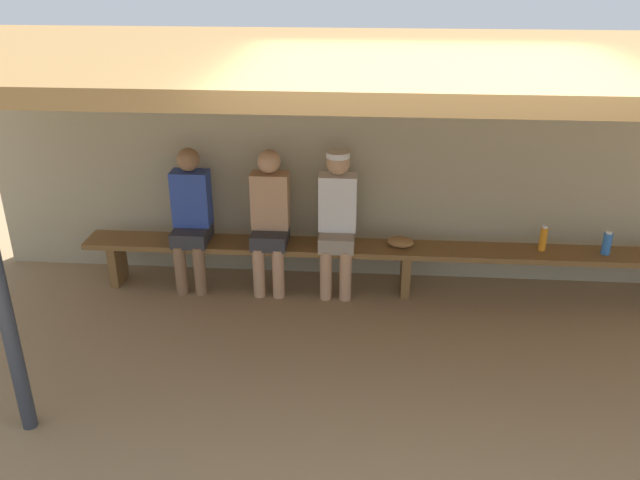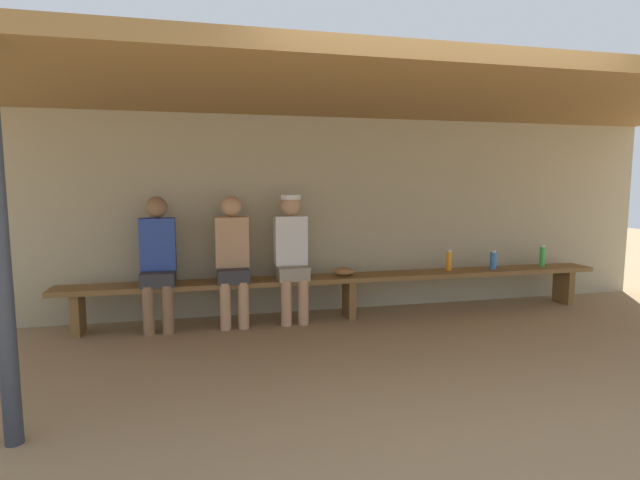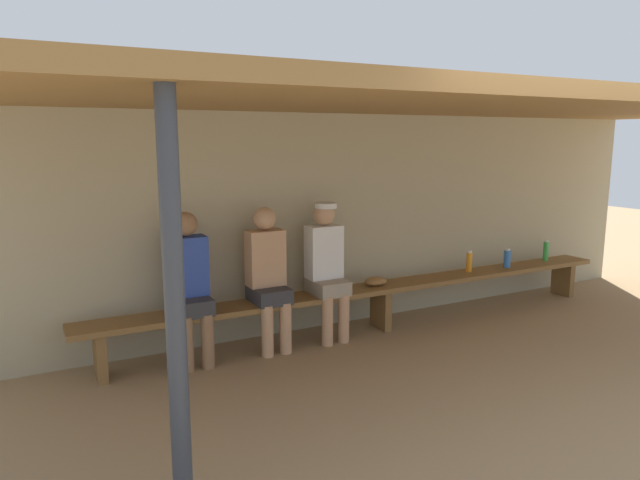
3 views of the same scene
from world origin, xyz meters
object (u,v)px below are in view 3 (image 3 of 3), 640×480
(player_near_post, at_px, (327,264))
(water_bottle_orange, at_px, (546,251))
(bench, at_px, (381,292))
(support_post, at_px, (175,319))
(player_in_blue, at_px, (268,273))
(player_rightmost, at_px, (189,282))
(water_bottle_green, at_px, (507,258))
(water_bottle_clear, at_px, (469,262))
(baseball_glove_tan, at_px, (376,281))

(player_near_post, xyz_separation_m, water_bottle_orange, (3.11, 0.05, -0.16))
(bench, bearing_deg, support_post, -141.17)
(support_post, height_order, player_in_blue, support_post)
(support_post, relative_size, player_rightmost, 1.65)
(player_rightmost, height_order, water_bottle_orange, player_rightmost)
(water_bottle_orange, bearing_deg, bench, -178.84)
(player_rightmost, bearing_deg, player_near_post, 0.02)
(bench, xyz_separation_m, water_bottle_orange, (2.47, 0.05, 0.20))
(player_near_post, relative_size, player_rightmost, 1.01)
(player_in_blue, height_order, water_bottle_green, player_in_blue)
(water_bottle_clear, height_order, baseball_glove_tan, water_bottle_clear)
(player_near_post, bearing_deg, water_bottle_green, -0.08)
(baseball_glove_tan, bearing_deg, player_in_blue, -168.13)
(player_near_post, bearing_deg, baseball_glove_tan, 1.13)
(player_rightmost, distance_m, water_bottle_orange, 4.46)
(bench, xyz_separation_m, player_in_blue, (-1.26, 0.00, 0.34))
(player_in_blue, distance_m, player_rightmost, 0.73)
(support_post, xyz_separation_m, bench, (2.61, 2.10, -0.71))
(support_post, distance_m, water_bottle_orange, 5.54)
(player_near_post, xyz_separation_m, water_bottle_clear, (1.86, 0.03, -0.17))
(baseball_glove_tan, bearing_deg, bench, -3.00)
(player_near_post, bearing_deg, player_rightmost, -179.98)
(bench, bearing_deg, player_in_blue, 179.86)
(support_post, relative_size, water_bottle_green, 9.89)
(support_post, xyz_separation_m, water_bottle_orange, (5.08, 2.15, -0.52))
(support_post, height_order, water_bottle_green, support_post)
(support_post, bearing_deg, baseball_glove_tan, 39.67)
(player_near_post, relative_size, baseball_glove_tan, 5.60)
(water_bottle_orange, height_order, water_bottle_green, water_bottle_orange)
(support_post, bearing_deg, bench, 38.83)
(support_post, relative_size, player_in_blue, 1.65)
(player_in_blue, height_order, baseball_glove_tan, player_in_blue)
(water_bottle_orange, bearing_deg, player_rightmost, -179.40)
(water_bottle_green, bearing_deg, bench, -179.99)
(player_in_blue, relative_size, water_bottle_green, 6.00)
(bench, xyz_separation_m, player_rightmost, (-1.99, 0.00, 0.34))
(water_bottle_clear, xyz_separation_m, water_bottle_orange, (1.25, 0.01, 0.01))
(support_post, distance_m, water_bottle_green, 4.88)
(player_near_post, height_order, water_bottle_clear, player_near_post)
(player_in_blue, distance_m, water_bottle_green, 3.03)
(support_post, xyz_separation_m, baseball_glove_tan, (2.55, 2.12, -0.60))
(player_rightmost, relative_size, baseball_glove_tan, 5.56)
(water_bottle_orange, bearing_deg, support_post, -157.05)
(support_post, height_order, baseball_glove_tan, support_post)
(bench, xyz_separation_m, baseball_glove_tan, (-0.06, 0.02, 0.12))
(water_bottle_orange, xyz_separation_m, baseball_glove_tan, (-2.53, -0.03, -0.08))
(support_post, distance_m, bench, 3.42)
(bench, xyz_separation_m, water_bottle_green, (1.77, 0.00, 0.18))
(player_in_blue, distance_m, water_bottle_orange, 3.73)
(player_in_blue, xyz_separation_m, water_bottle_clear, (2.47, 0.03, -0.15))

